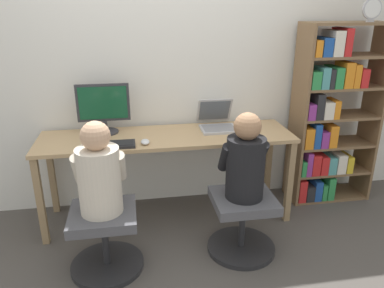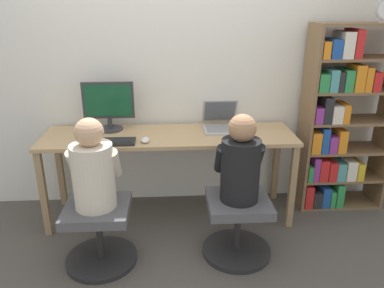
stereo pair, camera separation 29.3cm
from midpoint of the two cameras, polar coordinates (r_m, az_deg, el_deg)
ground_plane at (r=3.15m, az=-0.48°, el=-13.34°), size 14.00×14.00×0.00m
wall_back at (r=3.28m, az=-1.15°, el=12.56°), size 10.00×0.05×2.60m
desk at (r=3.09m, az=-0.80°, el=0.04°), size 2.06×0.57×0.75m
desktop_monitor at (r=3.17m, az=-10.02°, el=5.65°), size 0.42×0.21×0.41m
laptop at (r=3.21m, az=7.10°, el=3.10°), size 0.30×0.36×0.24m
keyboard at (r=2.91m, az=-9.68°, el=0.29°), size 0.39×0.16×0.03m
computer_mouse_by_keyboard at (r=2.89m, az=-4.29°, el=0.54°), size 0.07×0.10×0.04m
office_chair_left at (r=2.76m, az=-10.97°, el=-13.04°), size 0.51×0.51×0.46m
office_chair_right at (r=2.83m, az=9.98°, el=-11.96°), size 0.51×0.51×0.46m
person_at_monitor at (r=2.53m, az=-11.69°, el=-3.83°), size 0.34×0.30×0.63m
person_at_laptop at (r=2.61m, az=10.61°, el=-2.94°), size 0.33×0.30×0.63m
bookshelf at (r=3.52m, az=23.68°, el=2.76°), size 0.75×0.32×1.62m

